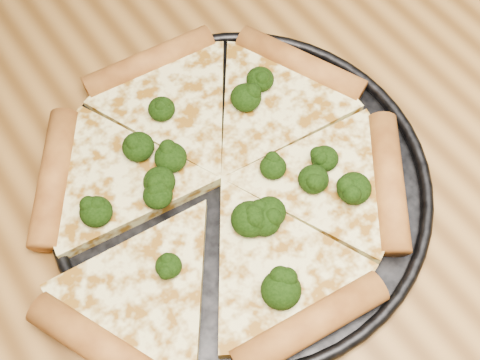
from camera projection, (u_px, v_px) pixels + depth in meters
ground at (258, 337)px, 1.27m from camera, size 4.00×4.00×0.00m
dining_table at (273, 199)px, 0.69m from camera, size 1.20×0.90×0.75m
pizza_pan at (240, 184)px, 0.59m from camera, size 0.36×0.36×0.02m
pizza at (219, 183)px, 0.58m from camera, size 0.39×0.35×0.03m
broccoli_florets at (232, 183)px, 0.56m from camera, size 0.23×0.24×0.03m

